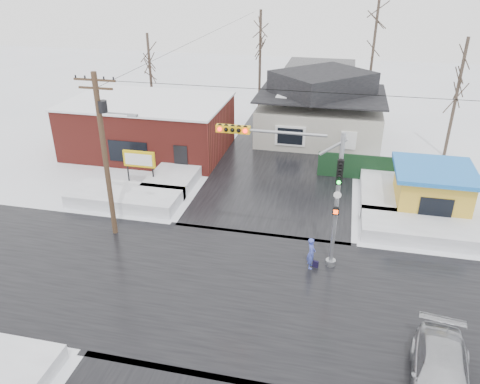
% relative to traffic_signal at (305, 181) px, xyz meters
% --- Properties ---
extents(ground, '(120.00, 120.00, 0.00)m').
position_rel_traffic_signal_xyz_m(ground, '(-2.43, -2.97, -4.54)').
color(ground, white).
rests_on(ground, ground).
extents(road_ns, '(10.00, 120.00, 0.02)m').
position_rel_traffic_signal_xyz_m(road_ns, '(-2.43, -2.97, -4.53)').
color(road_ns, black).
rests_on(road_ns, ground).
extents(road_ew, '(120.00, 10.00, 0.02)m').
position_rel_traffic_signal_xyz_m(road_ew, '(-2.43, -2.97, -4.53)').
color(road_ew, black).
rests_on(road_ew, ground).
extents(snowbank_nw, '(7.00, 3.00, 0.80)m').
position_rel_traffic_signal_xyz_m(snowbank_nw, '(-11.43, 4.03, -4.14)').
color(snowbank_nw, white).
rests_on(snowbank_nw, ground).
extents(snowbank_ne, '(7.00, 3.00, 0.80)m').
position_rel_traffic_signal_xyz_m(snowbank_ne, '(6.57, 4.03, -4.14)').
color(snowbank_ne, white).
rests_on(snowbank_ne, ground).
extents(snowbank_nside_w, '(3.00, 8.00, 0.80)m').
position_rel_traffic_signal_xyz_m(snowbank_nside_w, '(-9.43, 9.03, -4.14)').
color(snowbank_nside_w, white).
rests_on(snowbank_nside_w, ground).
extents(snowbank_nside_e, '(3.00, 8.00, 0.80)m').
position_rel_traffic_signal_xyz_m(snowbank_nside_e, '(4.57, 9.03, -4.14)').
color(snowbank_nside_e, white).
rests_on(snowbank_nside_e, ground).
extents(traffic_signal, '(6.05, 0.68, 7.00)m').
position_rel_traffic_signal_xyz_m(traffic_signal, '(0.00, 0.00, 0.00)').
color(traffic_signal, gray).
rests_on(traffic_signal, ground).
extents(utility_pole, '(3.15, 0.44, 9.00)m').
position_rel_traffic_signal_xyz_m(utility_pole, '(-10.36, 0.53, 0.57)').
color(utility_pole, '#382619').
rests_on(utility_pole, ground).
extents(brick_building, '(12.20, 8.20, 4.12)m').
position_rel_traffic_signal_xyz_m(brick_building, '(-13.43, 13.03, -2.46)').
color(brick_building, maroon).
rests_on(brick_building, ground).
extents(marquee_sign, '(2.20, 0.21, 2.55)m').
position_rel_traffic_signal_xyz_m(marquee_sign, '(-11.43, 6.53, -2.62)').
color(marquee_sign, black).
rests_on(marquee_sign, ground).
extents(house, '(10.40, 8.40, 5.76)m').
position_rel_traffic_signal_xyz_m(house, '(-0.43, 19.03, -1.92)').
color(house, '#B0AD9E').
rests_on(house, ground).
extents(kiosk, '(4.60, 4.60, 2.88)m').
position_rel_traffic_signal_xyz_m(kiosk, '(7.07, 7.03, -3.08)').
color(kiosk, gold).
rests_on(kiosk, ground).
extents(fence, '(8.00, 0.12, 1.80)m').
position_rel_traffic_signal_xyz_m(fence, '(4.07, 11.03, -3.64)').
color(fence, black).
rests_on(fence, ground).
extents(tree_far_left, '(3.00, 3.00, 10.00)m').
position_rel_traffic_signal_xyz_m(tree_far_left, '(-6.43, 23.03, 3.41)').
color(tree_far_left, '#332821').
rests_on(tree_far_left, ground).
extents(tree_far_mid, '(3.00, 3.00, 12.00)m').
position_rel_traffic_signal_xyz_m(tree_far_mid, '(3.57, 25.03, 5.00)').
color(tree_far_mid, '#332821').
rests_on(tree_far_mid, ground).
extents(tree_far_right, '(3.00, 3.00, 9.00)m').
position_rel_traffic_signal_xyz_m(tree_far_right, '(9.57, 17.03, 2.62)').
color(tree_far_right, '#332821').
rests_on(tree_far_right, ground).
extents(tree_far_west, '(3.00, 3.00, 8.00)m').
position_rel_traffic_signal_xyz_m(tree_far_west, '(-16.43, 21.03, 1.82)').
color(tree_far_west, '#332821').
rests_on(tree_far_west, ground).
extents(pedestrian, '(0.45, 0.64, 1.66)m').
position_rel_traffic_signal_xyz_m(pedestrian, '(0.59, -0.40, -3.71)').
color(pedestrian, '#4150B7').
rests_on(pedestrian, ground).
extents(car, '(2.65, 5.21, 1.45)m').
position_rel_traffic_signal_xyz_m(car, '(5.67, -6.98, -3.82)').
color(car, '#AFB0B6').
rests_on(car, ground).
extents(shopping_bag, '(0.30, 0.20, 0.35)m').
position_rel_traffic_signal_xyz_m(shopping_bag, '(0.84, -0.35, -4.36)').
color(shopping_bag, black).
rests_on(shopping_bag, ground).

